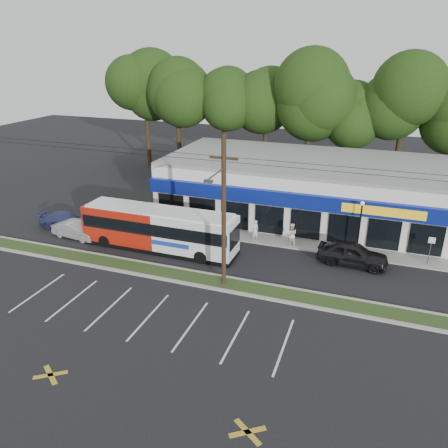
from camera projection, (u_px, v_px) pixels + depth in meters
ground at (177, 284)px, 29.26m from camera, size 120.00×120.00×0.00m
grass_strip at (183, 276)px, 30.10m from camera, size 40.00×1.60×0.12m
curb_south at (178, 282)px, 29.36m from camera, size 40.00×0.25×0.14m
curb_north at (188, 270)px, 30.84m from camera, size 40.00×0.25×0.14m
sidewalk at (280, 241)px, 35.51m from camera, size 32.00×2.20×0.10m
strip_mall at (304, 187)px, 40.38m from camera, size 25.00×12.55×5.30m
utility_pole at (221, 209)px, 27.12m from camera, size 50.00×2.77×10.00m
lamp_post at (360, 221)px, 32.47m from camera, size 0.30×0.30×4.25m
sign_post at (431, 246)px, 31.13m from camera, size 0.45×0.10×2.23m
tree_line at (310, 109)px, 47.44m from camera, size 46.76×6.76×11.83m
metrobus at (159, 228)px, 33.61m from camera, size 12.33×2.67×3.31m
car_dark at (353, 254)px, 31.54m from camera, size 5.11×2.32×1.70m
car_silver at (76, 230)px, 36.04m from camera, size 4.31×1.86×1.38m
car_blue at (67, 220)px, 37.98m from camera, size 4.97×2.55×1.38m
pedestrian_a at (255, 230)px, 35.38m from camera, size 0.77×0.76×1.79m
pedestrian_b at (291, 235)px, 34.43m from camera, size 1.09×0.94×1.93m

